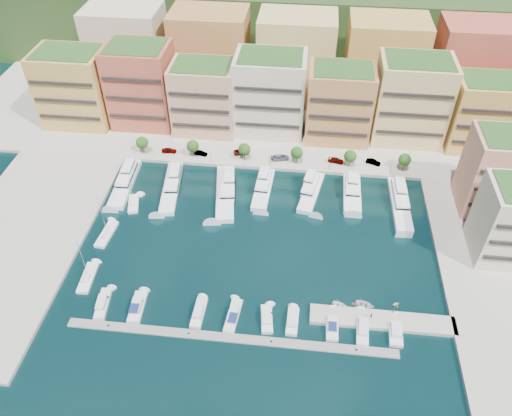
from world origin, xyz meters
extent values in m
plane|color=black|center=(0.00, 0.00, 0.00)|extent=(400.00, 400.00, 0.00)
cube|color=#9E998E|center=(0.00, 62.00, 0.00)|extent=(220.00, 64.00, 2.00)
cube|color=#9E998E|center=(-62.00, -8.00, 0.00)|extent=(34.00, 76.00, 2.00)
cube|color=#263D18|center=(0.00, 110.00, 0.00)|extent=(240.00, 40.00, 58.00)
cube|color=gray|center=(-3.00, -30.00, 0.00)|extent=(72.00, 2.20, 0.35)
cube|color=#9E998E|center=(30.00, -22.00, 0.00)|extent=(32.00, 5.00, 2.00)
cube|color=gold|center=(-66.00, 50.00, 13.00)|extent=(22.00, 16.00, 24.00)
cube|color=black|center=(-66.00, 41.75, 13.00)|extent=(20.24, 0.50, 0.90)
cube|color=#2B5120|center=(-66.00, 50.00, 25.40)|extent=(19.36, 14.08, 0.80)
cube|color=#B2573B|center=(-44.00, 52.00, 14.00)|extent=(20.00, 16.00, 26.00)
cube|color=black|center=(-44.00, 43.75, 14.00)|extent=(18.40, 0.50, 0.90)
cube|color=#2B5120|center=(-44.00, 52.00, 27.40)|extent=(17.60, 14.08, 0.80)
cube|color=tan|center=(-23.00, 50.00, 12.00)|extent=(20.00, 15.00, 22.00)
cube|color=black|center=(-23.00, 42.25, 12.00)|extent=(18.40, 0.50, 0.90)
cube|color=#2B5120|center=(-23.00, 50.00, 23.40)|extent=(17.60, 13.20, 0.80)
cube|color=beige|center=(-2.00, 52.00, 13.50)|extent=(22.00, 16.00, 25.00)
cube|color=black|center=(-2.00, 43.75, 13.50)|extent=(20.24, 0.50, 0.90)
cube|color=#2B5120|center=(-2.00, 52.00, 26.40)|extent=(19.36, 14.08, 0.80)
cube|color=#BA6F45|center=(20.00, 50.00, 12.50)|extent=(20.00, 15.00, 23.00)
cube|color=black|center=(20.00, 42.25, 12.50)|extent=(18.40, 0.50, 0.90)
cube|color=#2B5120|center=(20.00, 50.00, 24.40)|extent=(17.60, 13.20, 0.80)
cube|color=#E6BE7A|center=(42.00, 52.00, 14.00)|extent=(22.00, 16.00, 26.00)
cube|color=black|center=(42.00, 43.75, 14.00)|extent=(20.24, 0.50, 0.90)
cube|color=#2B5120|center=(42.00, 52.00, 27.40)|extent=(19.36, 14.08, 0.80)
cube|color=gold|center=(64.00, 50.00, 12.00)|extent=(20.00, 15.00, 22.00)
cube|color=black|center=(64.00, 42.25, 12.00)|extent=(18.40, 0.50, 0.90)
cube|color=#2B5120|center=(64.00, 50.00, 23.40)|extent=(17.60, 13.20, 0.80)
cube|color=tan|center=(62.00, 20.00, 12.00)|extent=(18.00, 14.00, 22.00)
cube|color=black|center=(62.00, 12.75, 12.00)|extent=(16.56, 0.50, 0.90)
cube|color=beige|center=(-55.00, 74.00, 16.00)|extent=(26.00, 18.00, 30.00)
cube|color=#BA6F45|center=(-25.00, 74.00, 16.00)|extent=(26.00, 18.00, 30.00)
cube|color=#E6BE7A|center=(5.00, 74.00, 16.00)|extent=(26.00, 18.00, 30.00)
cube|color=gold|center=(35.00, 74.00, 16.00)|extent=(26.00, 18.00, 30.00)
cube|color=#B2573B|center=(65.00, 74.00, 16.00)|extent=(26.00, 18.00, 30.00)
cylinder|color=#473323|center=(-40.00, 33.50, 2.50)|extent=(0.24, 0.24, 3.00)
sphere|color=#153F12|center=(-40.00, 33.50, 4.75)|extent=(3.80, 3.80, 3.80)
cylinder|color=#473323|center=(-24.00, 33.50, 2.50)|extent=(0.24, 0.24, 3.00)
sphere|color=#153F12|center=(-24.00, 33.50, 4.75)|extent=(3.80, 3.80, 3.80)
cylinder|color=#473323|center=(-8.00, 33.50, 2.50)|extent=(0.24, 0.24, 3.00)
sphere|color=#153F12|center=(-8.00, 33.50, 4.75)|extent=(3.80, 3.80, 3.80)
cylinder|color=#473323|center=(8.00, 33.50, 2.50)|extent=(0.24, 0.24, 3.00)
sphere|color=#153F12|center=(8.00, 33.50, 4.75)|extent=(3.80, 3.80, 3.80)
cylinder|color=#473323|center=(24.00, 33.50, 2.50)|extent=(0.24, 0.24, 3.00)
sphere|color=#153F12|center=(24.00, 33.50, 4.75)|extent=(3.80, 3.80, 3.80)
cylinder|color=#473323|center=(40.00, 33.50, 2.50)|extent=(0.24, 0.24, 3.00)
sphere|color=#153F12|center=(40.00, 33.50, 4.75)|extent=(3.80, 3.80, 3.80)
cylinder|color=black|center=(-36.00, 31.20, 3.00)|extent=(0.10, 0.10, 4.00)
sphere|color=#FFF2CC|center=(-36.00, 31.20, 5.05)|extent=(0.30, 0.30, 0.30)
cylinder|color=black|center=(-18.00, 31.20, 3.00)|extent=(0.10, 0.10, 4.00)
sphere|color=#FFF2CC|center=(-18.00, 31.20, 5.05)|extent=(0.30, 0.30, 0.30)
cylinder|color=black|center=(0.00, 31.20, 3.00)|extent=(0.10, 0.10, 4.00)
sphere|color=#FFF2CC|center=(0.00, 31.20, 5.05)|extent=(0.30, 0.30, 0.30)
cylinder|color=black|center=(18.00, 31.20, 3.00)|extent=(0.10, 0.10, 4.00)
sphere|color=#FFF2CC|center=(18.00, 31.20, 5.05)|extent=(0.30, 0.30, 0.30)
cylinder|color=black|center=(36.00, 31.20, 3.00)|extent=(0.10, 0.10, 4.00)
sphere|color=#FFF2CC|center=(36.00, 31.20, 5.05)|extent=(0.30, 0.30, 0.30)
cube|color=white|center=(-41.30, 18.08, 0.35)|extent=(5.68, 22.04, 2.30)
cube|color=white|center=(-41.30, 20.26, 2.40)|extent=(4.37, 12.18, 1.80)
cube|color=black|center=(-41.30, 20.26, 2.40)|extent=(4.43, 12.25, 0.55)
cube|color=white|center=(-41.30, 22.01, 4.00)|extent=(3.09, 6.68, 1.40)
cylinder|color=#B2B2B7|center=(-41.30, 23.32, 5.60)|extent=(0.14, 0.14, 1.80)
cube|color=white|center=(-27.34, 17.63, 0.35)|extent=(6.89, 23.08, 2.30)
cube|color=white|center=(-27.34, 19.91, 2.40)|extent=(4.95, 12.83, 1.80)
cube|color=black|center=(-27.34, 19.91, 2.40)|extent=(5.02, 12.90, 0.55)
cube|color=white|center=(-27.34, 21.72, 4.00)|extent=(3.36, 7.07, 1.40)
cylinder|color=#B2B2B7|center=(-27.34, 23.09, 5.60)|extent=(0.14, 0.14, 1.80)
cube|color=black|center=(-27.34, 17.63, -0.10)|extent=(6.95, 23.14, 0.35)
cube|color=white|center=(-11.46, 17.10, 0.35)|extent=(8.35, 24.26, 2.30)
cube|color=white|center=(-11.46, 19.48, 2.40)|extent=(5.91, 13.54, 1.80)
cube|color=black|center=(-11.46, 19.48, 2.40)|extent=(5.97, 13.60, 0.55)
cube|color=white|center=(-11.46, 21.39, 4.00)|extent=(3.96, 7.49, 1.40)
cylinder|color=#B2B2B7|center=(-11.46, 22.81, 5.60)|extent=(0.14, 0.14, 1.80)
cube|color=white|center=(-0.81, 19.92, 0.35)|extent=(5.29, 18.36, 2.30)
cube|color=white|center=(-0.81, 21.73, 2.40)|extent=(4.10, 10.15, 1.80)
cube|color=black|center=(-0.81, 21.73, 2.40)|extent=(4.16, 10.22, 0.55)
cube|color=white|center=(-0.81, 23.19, 4.00)|extent=(2.91, 5.57, 1.40)
cylinder|color=#B2B2B7|center=(-0.81, 24.28, 5.60)|extent=(0.14, 0.14, 1.80)
cube|color=white|center=(12.98, 20.01, 0.35)|extent=(7.59, 18.45, 2.30)
cube|color=white|center=(12.98, 21.81, 2.40)|extent=(5.28, 10.37, 1.80)
cube|color=black|center=(12.98, 21.81, 2.40)|extent=(5.35, 10.44, 0.55)
cube|color=white|center=(12.98, 23.25, 4.00)|extent=(3.50, 5.78, 1.40)
cylinder|color=#B2B2B7|center=(12.98, 24.32, 5.60)|extent=(0.14, 0.14, 1.80)
cube|color=black|center=(12.98, 20.01, -0.10)|extent=(7.65, 18.51, 0.35)
cube|color=white|center=(24.60, 20.80, 0.35)|extent=(5.02, 16.46, 2.30)
cube|color=white|center=(24.60, 22.44, 2.40)|extent=(4.06, 9.07, 1.80)
cube|color=black|center=(24.60, 22.44, 2.40)|extent=(4.12, 9.13, 0.55)
cube|color=white|center=(24.60, 23.75, 4.00)|extent=(2.95, 4.96, 1.40)
cylinder|color=#B2B2B7|center=(24.60, 24.73, 5.60)|extent=(0.14, 0.14, 1.80)
cube|color=white|center=(37.72, 17.69, 0.35)|extent=(4.94, 22.70, 2.30)
cube|color=white|center=(37.72, 19.95, 2.40)|extent=(3.95, 12.50, 1.80)
cube|color=black|center=(37.72, 19.95, 2.40)|extent=(4.01, 12.57, 0.55)
cube|color=white|center=(37.72, 21.76, 4.00)|extent=(2.85, 6.83, 1.40)
cylinder|color=#B2B2B7|center=(37.72, 23.12, 5.60)|extent=(0.14, 0.14, 1.80)
cube|color=silver|center=(-33.07, -24.50, 0.25)|extent=(3.39, 8.82, 1.40)
cube|color=silver|center=(-33.07, -24.93, 1.55)|extent=(2.36, 4.32, 1.10)
cube|color=black|center=(-33.07, -23.21, 1.30)|extent=(1.76, 0.30, 0.55)
cube|color=silver|center=(-24.98, -24.50, 0.25)|extent=(3.33, 8.74, 1.40)
cube|color=silver|center=(-24.98, -24.93, 1.55)|extent=(2.45, 4.24, 1.10)
cube|color=black|center=(-24.98, -23.21, 1.30)|extent=(2.06, 0.21, 0.55)
cube|color=navy|center=(-24.98, -26.05, 2.15)|extent=(2.14, 2.69, 0.12)
cube|color=silver|center=(-10.80, -24.50, 0.25)|extent=(2.68, 8.21, 1.40)
cube|color=silver|center=(-10.80, -24.91, 1.55)|extent=(2.02, 3.96, 1.10)
cube|color=black|center=(-10.80, -23.28, 1.30)|extent=(1.78, 0.15, 0.55)
cube|color=silver|center=(-3.04, -24.50, 0.25)|extent=(3.33, 9.19, 1.40)
cube|color=silver|center=(-3.04, -24.95, 1.55)|extent=(2.34, 4.48, 1.10)
cube|color=black|center=(-3.04, -23.15, 1.30)|extent=(1.80, 0.27, 0.55)
cube|color=navy|center=(-3.04, -26.12, 2.15)|extent=(2.00, 2.85, 0.12)
cube|color=silver|center=(4.50, -24.50, 0.25)|extent=(3.43, 7.61, 1.40)
cube|color=silver|center=(4.50, -24.87, 1.55)|extent=(2.38, 3.75, 1.10)
cube|color=black|center=(4.50, -23.40, 1.30)|extent=(1.78, 0.34, 0.55)
cube|color=silver|center=(10.22, -24.50, 0.25)|extent=(2.72, 7.21, 1.40)
cube|color=silver|center=(10.22, -24.86, 1.55)|extent=(2.06, 3.49, 1.10)
cube|color=black|center=(10.22, -23.43, 1.30)|extent=(1.81, 0.15, 0.55)
cube|color=silver|center=(18.89, -24.50, 0.25)|extent=(2.70, 8.04, 1.40)
cube|color=silver|center=(18.89, -24.90, 1.55)|extent=(2.08, 3.87, 1.10)
cube|color=black|center=(18.89, -23.30, 1.30)|extent=(1.88, 0.12, 0.55)
cube|color=navy|center=(18.89, -25.94, 2.15)|extent=(1.85, 2.42, 0.12)
cube|color=silver|center=(25.53, -24.50, 0.25)|extent=(3.04, 9.12, 1.40)
cube|color=silver|center=(25.53, -24.95, 1.55)|extent=(2.23, 4.42, 1.10)
cube|color=black|center=(25.53, -23.15, 1.30)|extent=(1.85, 0.20, 0.55)
cube|color=silver|center=(32.59, -24.50, 0.25)|extent=(3.15, 7.88, 1.40)
cube|color=silver|center=(32.59, -24.89, 1.55)|extent=(2.36, 3.82, 1.10)
cube|color=black|center=(32.59, -23.33, 1.30)|extent=(2.04, 0.18, 0.55)
cube|color=white|center=(-36.36, 10.01, 0.20)|extent=(4.46, 8.04, 1.20)
cube|color=white|center=(-36.36, 9.25, 1.10)|extent=(2.03, 2.24, 0.60)
cylinder|color=#B2B2B7|center=(-36.36, 10.39, 6.80)|extent=(0.14, 0.14, 12.00)
cylinder|color=#B2B2B7|center=(-36.36, 8.87, 1.80)|extent=(0.92, 3.35, 0.10)
cube|color=white|center=(-39.79, -2.54, 0.20)|extent=(3.62, 9.82, 1.20)
cube|color=white|center=(-39.79, -3.50, 1.10)|extent=(1.88, 2.54, 0.60)
cylinder|color=#B2B2B7|center=(-39.79, -2.06, 6.80)|extent=(0.14, 0.14, 12.00)
cylinder|color=#B2B2B7|center=(-39.79, -3.98, 1.80)|extent=(0.47, 4.32, 0.10)
cube|color=white|center=(-39.37, -17.38, 0.20)|extent=(3.37, 9.53, 1.20)
cube|color=white|center=(-39.37, -18.32, 1.10)|extent=(1.82, 2.44, 0.60)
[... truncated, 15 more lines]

